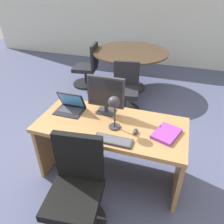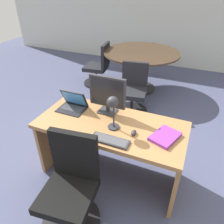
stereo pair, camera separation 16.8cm
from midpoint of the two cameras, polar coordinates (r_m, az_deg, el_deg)
The scene contains 13 objects.
ground at distance 3.84m, azimuth 5.50°, elevation 0.36°, with size 12.00×12.00×0.00m, color #474C6B.
back_wall at distance 5.82m, azimuth 12.74°, elevation 25.61°, with size 10.00×0.10×2.80m, color silver.
desk at distance 2.38m, azimuth -1.98°, elevation -6.56°, with size 1.55×0.71×0.74m.
monitor at distance 2.29m, azimuth -3.78°, elevation 4.88°, with size 0.41×0.16×0.43m.
laptop at distance 2.48m, azimuth -12.88°, elevation 1.85°, with size 0.31×0.25×0.22m.
keyboard at distance 2.00m, azimuth -2.15°, elevation -7.62°, with size 0.36×0.12×0.02m.
mouse at distance 2.09m, azimuth 3.96°, elevation -5.24°, with size 0.05×0.09×0.04m.
desk_lamp at distance 2.00m, azimuth -1.86°, elevation 1.51°, with size 0.12×0.14×0.37m.
book at distance 2.11m, azimuth 12.07°, elevation -5.68°, with size 0.29×0.34×0.03m.
office_chair at distance 2.10m, azimuth -11.88°, elevation -20.81°, with size 0.56×0.56×0.94m.
meeting_table at distance 4.40m, azimuth 3.75°, elevation 13.54°, with size 1.47×1.47×0.79m.
meeting_chair_near at distance 4.67m, azimuth -7.44°, elevation 11.15°, with size 0.56×0.56×0.90m.
meeting_chair_far at distance 3.69m, azimuth 2.17°, elevation 5.11°, with size 0.56×0.56×0.84m.
Camera 1 is at (0.57, -1.72, 2.04)m, focal length 34.35 mm.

